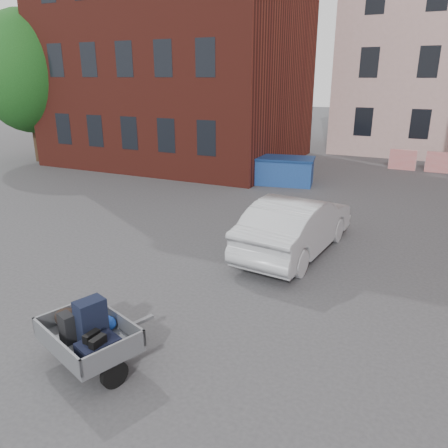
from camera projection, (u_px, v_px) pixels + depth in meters
The scene contains 8 objects.
ground at pixel (240, 278), 10.28m from camera, with size 120.00×120.00×0.00m, color #38383A.
building_brick at pixel (181, 25), 22.78m from camera, with size 12.00×10.00×14.00m, color #591E16.
far_building at pixel (122, 82), 35.88m from camera, with size 6.00×6.00×8.00m, color maroon.
tree at pixel (27, 62), 22.75m from camera, with size 5.28×5.28×8.30m.
barriers at pixel (440, 162), 21.29m from camera, with size 4.70×0.18×1.00m.
trailer at pixel (88, 333), 6.98m from camera, with size 1.88×1.98×1.20m.
dumpster at pixel (281, 170), 19.03m from camera, with size 3.01×1.89×1.18m.
silver_car at pixel (296, 225), 11.57m from camera, with size 1.62×4.64×1.53m, color #B8BCC1.
Camera 1 is at (3.61, -8.60, 4.51)m, focal length 35.00 mm.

